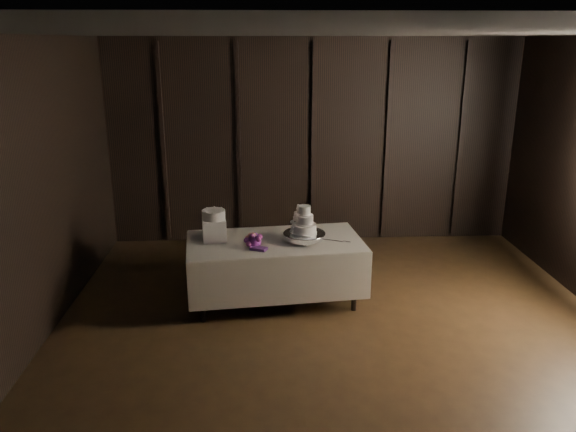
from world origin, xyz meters
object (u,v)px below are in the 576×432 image
(box_pedestal, at_px, (214,230))
(small_cake, at_px, (214,215))
(display_table, at_px, (275,268))
(cake_stand, at_px, (304,237))
(bouquet, at_px, (254,241))
(wedding_cake, at_px, (302,223))

(box_pedestal, height_order, small_cake, small_cake)
(box_pedestal, bearing_deg, small_cake, 0.00)
(display_table, distance_m, cake_stand, 0.51)
(bouquet, distance_m, small_cake, 0.56)
(cake_stand, height_order, bouquet, bouquet)
(display_table, xyz_separation_m, wedding_cake, (0.31, -0.03, 0.56))
(bouquet, bearing_deg, cake_stand, 15.44)
(display_table, bearing_deg, wedding_cake, -12.61)
(wedding_cake, height_order, box_pedestal, wedding_cake)
(box_pedestal, bearing_deg, cake_stand, -3.87)
(display_table, bearing_deg, box_pedestal, 169.43)
(cake_stand, xyz_separation_m, small_cake, (-1.02, 0.07, 0.26))
(cake_stand, relative_size, bouquet, 1.24)
(wedding_cake, bearing_deg, small_cake, 164.86)
(cake_stand, xyz_separation_m, wedding_cake, (-0.02, -0.01, 0.17))
(wedding_cake, distance_m, small_cake, 1.01)
(wedding_cake, distance_m, box_pedestal, 1.01)
(bouquet, relative_size, small_cake, 1.48)
(cake_stand, height_order, small_cake, small_cake)
(display_table, height_order, box_pedestal, box_pedestal)
(cake_stand, bearing_deg, small_cake, 176.13)
(bouquet, distance_m, box_pedestal, 0.51)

